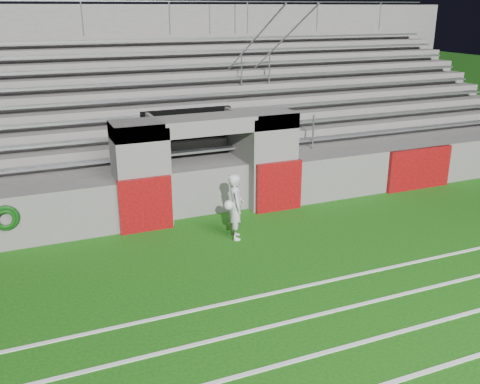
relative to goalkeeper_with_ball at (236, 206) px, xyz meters
name	(u,v)px	position (x,y,z in m)	size (l,w,h in m)	color
ground	(264,268)	(-0.04, -1.70, -0.80)	(90.00, 90.00, 0.00)	#144E0D
stadium_structure	(162,125)	(-0.04, 6.27, 0.69)	(26.00, 8.48, 5.42)	#585653
goalkeeper_with_ball	(236,206)	(0.00, 0.00, 0.00)	(0.59, 0.65, 1.59)	#AFB6B9
hose_coil	(5,218)	(-4.96, 1.24, 0.01)	(0.60, 0.15, 0.60)	#0B390C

